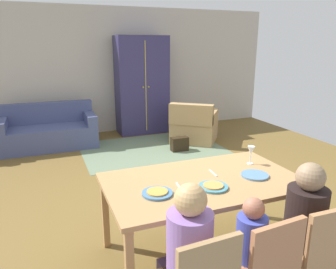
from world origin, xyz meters
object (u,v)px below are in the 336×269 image
Objects in this scene: dining_chair_woman at (317,250)px; person_woman at (299,234)px; armchair at (194,126)px; armoire at (142,85)px; dining_table at (203,187)px; plate_near_woman at (255,175)px; plate_near_man at (157,193)px; wine_glass at (251,151)px; person_man at (187,264)px; handbag at (180,144)px; dining_chair_child at (263,266)px; person_child at (247,258)px; couch at (49,131)px; plate_near_child at (213,187)px.

person_woman is at bearing 89.11° from dining_chair_woman.
armchair is 1.51m from armoire.
person_woman reaches higher than dining_chair_woman.
dining_table is 6.95× the size of plate_near_woman.
wine_glass is (1.10, 0.30, 0.12)m from plate_near_man.
handbag is at bearing 67.08° from person_man.
person_child is at bearing 92.63° from dining_chair_child.
dining_chair_child is 0.72× the size of armchair.
plate_near_woman is 0.78× the size of handbag.
plate_near_woman is at bearing 1.20° from plate_near_man.
plate_near_man is at bearing 122.79° from dining_chair_child.
dining_chair_woman is (-0.00, -0.77, -0.28)m from plate_near_woman.
handbag is at bearing 73.88° from person_child.
wine_glass is 0.21× the size of dining_chair_woman.
person_child is 0.77× the size of armchair.
couch is at bearing 104.30° from person_child.
wine_glass reaches higher than couch.
person_woman is at bearing -47.12° from plate_near_child.
person_child is 4.90m from couch.
armoire is (-0.75, 1.08, 0.73)m from armchair.
person_woman is 5.04m from couch.
person_man is at bearing -124.59° from dining_table.
dining_chair_child is 5.07m from couch.
dining_chair_woman is at bearing -104.32° from armchair.
plate_near_child is 0.74m from dining_chair_child.
dining_chair_child reaches higher than plate_near_child.
dining_chair_child is at bearing -89.53° from plate_near_child.
wine_glass is at bearing -64.58° from couch.
plate_near_child is at bearing 132.88° from person_woman.
dining_chair_woman is at bearing -98.46° from handbag.
handbag is (1.03, 2.89, -0.56)m from dining_table.
wine_glass is at bearing -92.31° from armoire.
person_man is at bearing -148.12° from plate_near_woman.
couch is (-1.84, 3.86, -0.59)m from wine_glass.
couch is 2.18m from armoire.
handbag is at bearing 81.54° from dining_chair_woman.
couch reaches higher than plate_near_man.
armoire is at bearing 86.44° from person_woman.
person_child is (-0.00, -0.52, -0.34)m from plate_near_child.
person_man is at bearing -180.00° from person_woman.
person_child is 0.51m from dining_chair_woman.
wine_glass is at bearing 29.92° from plate_near_child.
plate_near_man is 0.23× the size of person_man.
plate_near_woman is 4.54m from armoire.
plate_near_child is 0.62m from person_child.
armchair is at bearing 73.68° from wine_glass.
person_child is 3.74m from handbag.
dining_chair_child is (-0.62, -1.05, -0.40)m from wine_glass.
person_woman is (0.96, 0.00, 0.00)m from person_man.
armoire is at bearing 81.50° from dining_chair_child.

